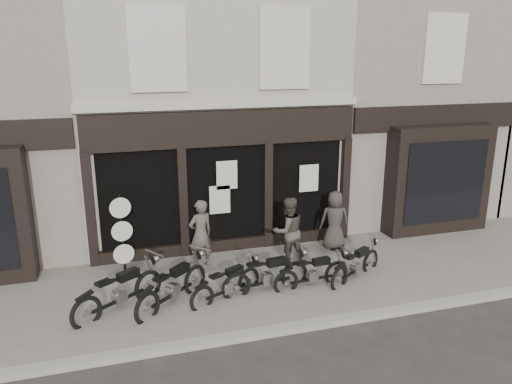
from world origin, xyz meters
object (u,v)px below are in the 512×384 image
object	(u,v)px
motorcycle_5	(356,267)
man_centre	(288,231)
motorcycle_3	(267,278)
motorcycle_1	(173,290)
motorcycle_4	(313,275)
advert_sign_post	(123,237)
motorcycle_2	(227,287)
motorcycle_0	(120,295)
man_right	(335,220)
man_left	(201,234)

from	to	relation	value
motorcycle_5	man_centre	size ratio (longest dim) A/B	1.03
motorcycle_3	motorcycle_5	world-z (taller)	motorcycle_3
motorcycle_1	man_centre	xyz separation A→B (m)	(3.08, 1.27, 0.56)
motorcycle_3	motorcycle_4	distance (m)	1.08
motorcycle_1	motorcycle_4	bearing A→B (deg)	-42.96
motorcycle_3	advert_sign_post	xyz separation A→B (m)	(-3.07, 1.92, 0.61)
motorcycle_1	advert_sign_post	xyz separation A→B (m)	(-0.94, 1.92, 0.59)
motorcycle_3	motorcycle_5	bearing A→B (deg)	-7.86
motorcycle_2	motorcycle_5	xyz separation A→B (m)	(3.19, 0.09, 0.01)
motorcycle_0	motorcycle_5	world-z (taller)	motorcycle_0
man_right	motorcycle_5	bearing A→B (deg)	97.79
man_left	motorcycle_1	bearing A→B (deg)	41.39
man_left	motorcycle_3	bearing A→B (deg)	106.30
motorcycle_0	man_right	size ratio (longest dim) A/B	1.22
motorcycle_1	man_right	xyz separation A→B (m)	(4.62, 1.81, 0.51)
motorcycle_3	man_centre	xyz separation A→B (m)	(0.96, 1.27, 0.58)
motorcycle_4	man_centre	xyz separation A→B (m)	(-0.11, 1.36, 0.62)
motorcycle_1	man_left	bearing A→B (deg)	19.67
motorcycle_3	motorcycle_2	bearing A→B (deg)	176.99
motorcycle_1	motorcycle_4	world-z (taller)	motorcycle_1
motorcycle_4	advert_sign_post	bearing A→B (deg)	147.95
motorcycle_5	advert_sign_post	bearing A→B (deg)	130.43
man_right	advert_sign_post	xyz separation A→B (m)	(-5.56, 0.11, 0.08)
motorcycle_5	advert_sign_post	distance (m)	5.67
motorcycle_3	man_right	size ratio (longest dim) A/B	1.31
motorcycle_0	man_centre	distance (m)	4.40
motorcycle_1	man_centre	world-z (taller)	man_centre
motorcycle_4	motorcycle_2	bearing A→B (deg)	173.60
motorcycle_5	man_centre	xyz separation A→B (m)	(-1.28, 1.26, 0.61)
motorcycle_0	man_centre	size ratio (longest dim) A/B	1.14
motorcycle_2	motorcycle_4	world-z (taller)	motorcycle_2
motorcycle_2	man_right	size ratio (longest dim) A/B	1.11
motorcycle_2	motorcycle_5	distance (m)	3.19
motorcycle_3	motorcycle_4	xyz separation A→B (m)	(1.07, -0.09, -0.04)
man_right	motorcycle_1	bearing A→B (deg)	37.40
motorcycle_0	motorcycle_4	size ratio (longest dim) A/B	1.03
motorcycle_3	motorcycle_1	bearing A→B (deg)	171.96
motorcycle_1	motorcycle_3	xyz separation A→B (m)	(2.12, 0.00, -0.02)
motorcycle_5	man_centre	bearing A→B (deg)	105.63
motorcycle_1	motorcycle_0	bearing A→B (deg)	135.57
motorcycle_4	motorcycle_5	xyz separation A→B (m)	(1.16, 0.10, 0.01)
motorcycle_2	motorcycle_5	world-z (taller)	motorcycle_5
motorcycle_1	man_right	distance (m)	4.99
motorcycle_1	motorcycle_4	distance (m)	3.20
motorcycle_0	motorcycle_3	xyz separation A→B (m)	(3.23, -0.06, -0.02)
motorcycle_4	motorcycle_5	distance (m)	1.17
motorcycle_5	man_left	distance (m)	3.87
man_right	motorcycle_0	bearing A→B (deg)	32.99
motorcycle_5	motorcycle_1	bearing A→B (deg)	150.35
motorcycle_2	advert_sign_post	world-z (taller)	advert_sign_post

